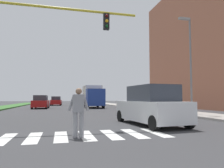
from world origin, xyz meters
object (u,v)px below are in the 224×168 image
Objects in this scene: street_lamp_right at (189,56)px; pedestrian_performer at (79,110)px; sedan_distant at (56,101)px; truck_box_delivery at (93,96)px; sedan_midblock at (41,102)px; suv_crossing at (151,106)px.

street_lamp_right is 4.44× the size of pedestrian_performer.
sedan_distant is (-10.40, 25.93, -3.83)m from street_lamp_right.
street_lamp_right is 12.00m from pedestrian_performer.
street_lamp_right is 16.41m from truck_box_delivery.
street_lamp_right is at bearing -68.15° from sedan_distant.
suv_crossing is at bearing -69.98° from sedan_midblock.
suv_crossing reaches higher than sedan_midblock.
street_lamp_right is 28.20m from sedan_distant.
street_lamp_right reaches higher than sedan_distant.
suv_crossing is at bearing 33.80° from pedestrian_performer.
sedan_distant is 0.67× the size of truck_box_delivery.
street_lamp_right is 1.76× the size of sedan_midblock.
sedan_distant is at bearing 99.60° from suv_crossing.
pedestrian_performer is 21.64m from sedan_midblock.
sedan_midblock is (-6.87, 18.86, -0.14)m from suv_crossing.
sedan_midblock is (-3.04, 21.42, -0.14)m from pedestrian_performer.
truck_box_delivery is (0.04, 19.61, 0.70)m from suv_crossing.
pedestrian_performer is at bearing -142.82° from street_lamp_right.
truck_box_delivery is at bearing 108.94° from street_lamp_right.
sedan_midblock reaches higher than pedestrian_performer.
suv_crossing is (3.83, 2.56, -0.00)m from pedestrian_performer.
pedestrian_performer is 22.52m from truck_box_delivery.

